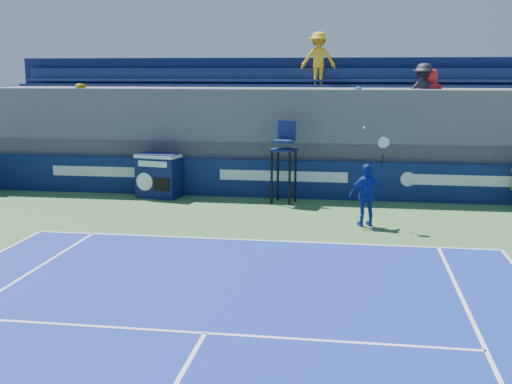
# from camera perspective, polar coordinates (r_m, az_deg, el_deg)

# --- Properties ---
(back_hoarding) EXTENTS (20.40, 0.21, 1.20)m
(back_hoarding) POSITION_cam_1_polar(r_m,az_deg,el_deg) (20.06, 2.44, 1.14)
(back_hoarding) COLOR #0D1B4D
(back_hoarding) RESTS_ON ground
(match_clock) EXTENTS (1.44, 0.97, 1.40)m
(match_clock) POSITION_cam_1_polar(r_m,az_deg,el_deg) (20.32, -8.67, 1.55)
(match_clock) COLOR #0F154B
(match_clock) RESTS_ON ground
(umpire_chair) EXTENTS (0.83, 0.83, 2.48)m
(umpire_chair) POSITION_cam_1_polar(r_m,az_deg,el_deg) (19.21, 2.52, 3.50)
(umpire_chair) COLOR black
(umpire_chair) RESTS_ON ground
(tennis_player) EXTENTS (1.03, 0.65, 2.57)m
(tennis_player) POSITION_cam_1_polar(r_m,az_deg,el_deg) (16.59, 9.84, -0.26)
(tennis_player) COLOR #13299D
(tennis_player) RESTS_ON apron
(stadium_seating) EXTENTS (21.00, 4.05, 5.26)m
(stadium_seating) POSITION_cam_1_polar(r_m,az_deg,el_deg) (21.92, 3.12, 5.26)
(stadium_seating) COLOR #58585D
(stadium_seating) RESTS_ON ground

